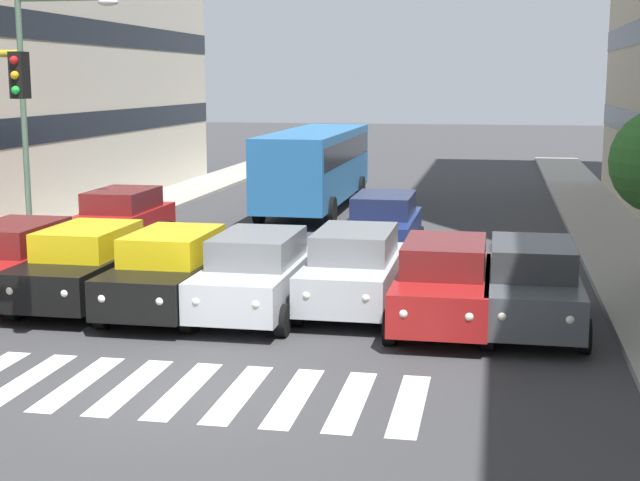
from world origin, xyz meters
TOP-DOWN VIEW (x-y plane):
  - ground_plane at (0.00, 0.00)m, footprint 180.00×180.00m
  - crosswalk_markings at (-0.00, 0.00)m, footprint 7.65×2.80m
  - car_0 at (-5.54, -4.78)m, footprint 2.02×4.44m
  - car_1 at (-3.83, -4.66)m, footprint 2.02×4.44m
  - car_2 at (-1.86, -5.70)m, footprint 2.02×4.44m
  - car_3 at (0.06, -4.83)m, footprint 2.02×4.44m
  - car_4 at (1.89, -4.72)m, footprint 2.02×4.44m
  - car_5 at (3.93, -4.99)m, footprint 2.02×4.44m
  - car_6 at (5.76, -5.16)m, footprint 2.02×4.44m
  - car_row2_0 at (5.92, -11.63)m, footprint 2.02×4.44m
  - car_row2_1 at (-1.73, -11.95)m, footprint 2.02×4.44m
  - bus_behind_traffic at (1.89, -20.57)m, footprint 2.78×10.50m
  - street_lamp_right at (7.25, -9.62)m, footprint 2.89×0.28m

SIDE VIEW (x-z plane):
  - ground_plane at x=0.00m, z-range 0.00..0.00m
  - crosswalk_markings at x=0.00m, z-range 0.00..0.01m
  - car_0 at x=-5.54m, z-range 0.03..1.75m
  - car_1 at x=-3.83m, z-range 0.03..1.75m
  - car_2 at x=-1.86m, z-range 0.03..1.75m
  - car_3 at x=0.06m, z-range 0.03..1.75m
  - car_4 at x=1.89m, z-range 0.03..1.75m
  - car_5 at x=3.93m, z-range 0.03..1.75m
  - car_6 at x=5.76m, z-range 0.03..1.75m
  - car_row2_0 at x=5.92m, z-range 0.03..1.75m
  - car_row2_1 at x=-1.73m, z-range 0.03..1.75m
  - bus_behind_traffic at x=1.89m, z-range 0.36..3.36m
  - street_lamp_right at x=7.25m, z-range 0.94..7.88m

